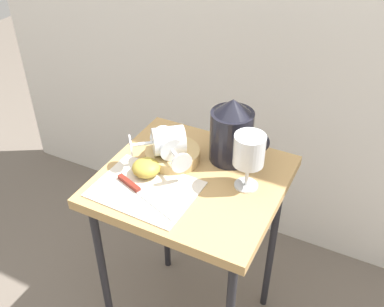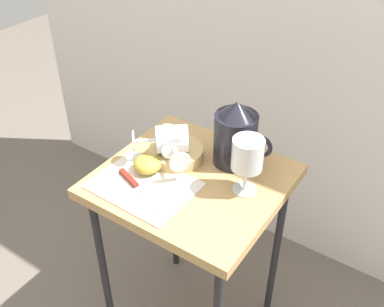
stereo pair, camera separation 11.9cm
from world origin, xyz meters
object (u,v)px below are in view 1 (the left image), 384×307
(wine_glass_tipped_far, at_px, (167,141))
(apple_half_left, at_px, (146,168))
(wine_glass_tipped_near, at_px, (167,144))
(knife, at_px, (138,190))
(table, at_px, (192,197))
(basket_tray, at_px, (172,155))
(wine_glass_upright, at_px, (249,153))
(pitcher, at_px, (232,135))

(wine_glass_tipped_far, relative_size, apple_half_left, 2.06)
(wine_glass_tipped_near, height_order, knife, wine_glass_tipped_near)
(table, xyz_separation_m, basket_tray, (-0.09, 0.05, 0.09))
(wine_glass_upright, xyz_separation_m, knife, (-0.25, -0.15, -0.10))
(apple_half_left, distance_m, knife, 0.08)
(table, xyz_separation_m, knife, (-0.10, -0.12, 0.08))
(basket_tray, height_order, wine_glass_tipped_near, wine_glass_tipped_near)
(table, xyz_separation_m, wine_glass_tipped_far, (-0.09, 0.03, 0.15))
(table, distance_m, wine_glass_tipped_far, 0.18)
(pitcher, xyz_separation_m, apple_half_left, (-0.18, -0.18, -0.05))
(wine_glass_upright, distance_m, wine_glass_tipped_far, 0.24)
(table, height_order, basket_tray, basket_tray)
(wine_glass_upright, xyz_separation_m, wine_glass_tipped_near, (-0.23, -0.01, -0.04))
(basket_tray, bearing_deg, pitcher, 29.29)
(pitcher, xyz_separation_m, knife, (-0.16, -0.25, -0.07))
(pitcher, xyz_separation_m, wine_glass_tipped_far, (-0.15, -0.10, -0.00))
(table, bearing_deg, pitcher, 64.78)
(wine_glass_tipped_near, height_order, wine_glass_tipped_far, wine_glass_tipped_far)
(basket_tray, relative_size, pitcher, 0.81)
(basket_tray, relative_size, wine_glass_upright, 0.98)
(basket_tray, xyz_separation_m, apple_half_left, (-0.03, -0.09, 0.01))
(wine_glass_tipped_near, bearing_deg, pitcher, 35.69)
(wine_glass_upright, bearing_deg, apple_half_left, -163.04)
(wine_glass_tipped_near, bearing_deg, apple_half_left, -111.95)
(wine_glass_upright, bearing_deg, wine_glass_tipped_far, -179.47)
(pitcher, relative_size, wine_glass_upright, 1.20)
(wine_glass_tipped_far, bearing_deg, apple_half_left, -107.10)
(basket_tray, relative_size, knife, 0.72)
(table, relative_size, knife, 3.07)
(wine_glass_upright, bearing_deg, wine_glass_tipped_near, -177.66)
(wine_glass_tipped_far, relative_size, knife, 0.74)
(table, bearing_deg, wine_glass_upright, 12.08)
(table, height_order, apple_half_left, apple_half_left)
(table, distance_m, knife, 0.18)
(wine_glass_upright, relative_size, wine_glass_tipped_near, 1.06)
(wine_glass_tipped_near, xyz_separation_m, wine_glass_tipped_far, (-0.00, 0.01, 0.01))
(wine_glass_upright, distance_m, knife, 0.31)
(pitcher, xyz_separation_m, wine_glass_upright, (0.09, -0.10, 0.03))
(knife, bearing_deg, basket_tray, 85.79)
(wine_glass_tipped_far, xyz_separation_m, apple_half_left, (-0.02, -0.08, -0.05))
(table, relative_size, apple_half_left, 8.56)
(wine_glass_upright, height_order, apple_half_left, wine_glass_upright)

